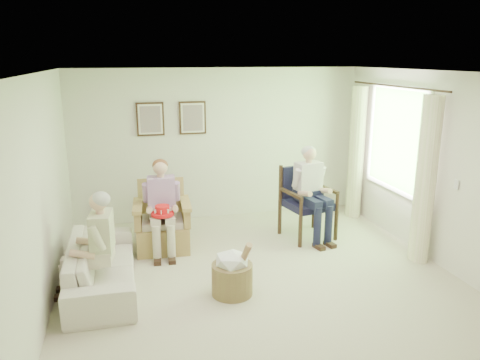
{
  "coord_description": "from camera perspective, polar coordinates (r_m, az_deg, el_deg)",
  "views": [
    {
      "loc": [
        -1.59,
        -5.09,
        2.77
      ],
      "look_at": [
        -0.0,
        1.24,
        1.05
      ],
      "focal_mm": 35.0,
      "sensor_mm": 36.0,
      "label": 1
    }
  ],
  "objects": [
    {
      "name": "floor",
      "position": [
        6.01,
        2.95,
        -12.7
      ],
      "size": [
        5.5,
        5.5,
        0.0
      ],
      "primitive_type": "plane",
      "color": "beige",
      "rests_on": "ground"
    },
    {
      "name": "back_wall",
      "position": [
        8.13,
        -2.6,
        4.35
      ],
      "size": [
        5.0,
        0.04,
        2.6
      ],
      "primitive_type": "cube",
      "color": "silver",
      "rests_on": "ground"
    },
    {
      "name": "front_wall",
      "position": [
        3.19,
        18.27,
        -13.51
      ],
      "size": [
        5.0,
        0.04,
        2.6
      ],
      "primitive_type": "cube",
      "color": "silver",
      "rests_on": "ground"
    },
    {
      "name": "left_wall",
      "position": [
        5.37,
        -23.29,
        -2.34
      ],
      "size": [
        0.04,
        5.5,
        2.6
      ],
      "primitive_type": "cube",
      "color": "silver",
      "rests_on": "ground"
    },
    {
      "name": "right_wall",
      "position": [
        6.69,
        24.05,
        0.78
      ],
      "size": [
        0.04,
        5.5,
        2.6
      ],
      "primitive_type": "cube",
      "color": "silver",
      "rests_on": "ground"
    },
    {
      "name": "ceiling",
      "position": [
        5.33,
        3.33,
        12.93
      ],
      "size": [
        5.0,
        5.5,
        0.02
      ],
      "primitive_type": "cube",
      "color": "white",
      "rests_on": "back_wall"
    },
    {
      "name": "window",
      "position": [
        7.57,
        18.54,
        5.01
      ],
      "size": [
        0.13,
        2.5,
        1.63
      ],
      "color": "#2D6B23",
      "rests_on": "right_wall"
    },
    {
      "name": "curtain_left",
      "position": [
        6.79,
        21.66,
        -0.08
      ],
      "size": [
        0.34,
        0.34,
        2.3
      ],
      "primitive_type": "cylinder",
      "color": "#F8E6C2",
      "rests_on": "ground"
    },
    {
      "name": "curtain_right",
      "position": [
        8.41,
        13.99,
        3.24
      ],
      "size": [
        0.34,
        0.34,
        2.3
      ],
      "primitive_type": "cylinder",
      "color": "#F8E6C2",
      "rests_on": "ground"
    },
    {
      "name": "framed_print_left",
      "position": [
        7.87,
        -10.88,
        7.29
      ],
      "size": [
        0.45,
        0.05,
        0.55
      ],
      "color": "#382114",
      "rests_on": "back_wall"
    },
    {
      "name": "framed_print_right",
      "position": [
        7.94,
        -5.8,
        7.55
      ],
      "size": [
        0.45,
        0.05,
        0.55
      ],
      "color": "#382114",
      "rests_on": "back_wall"
    },
    {
      "name": "wicker_armchair",
      "position": [
        7.07,
        -9.42,
        -5.72
      ],
      "size": [
        0.78,
        0.78,
        1.0
      ],
      "rotation": [
        0.0,
        0.0,
        -0.06
      ],
      "color": "tan",
      "rests_on": "ground"
    },
    {
      "name": "wood_armchair",
      "position": [
        7.46,
        8.03,
        -2.27
      ],
      "size": [
        0.71,
        0.67,
        1.1
      ],
      "rotation": [
        0.0,
        0.0,
        0.2
      ],
      "color": "black",
      "rests_on": "ground"
    },
    {
      "name": "sofa",
      "position": [
        6.09,
        -16.48,
        -9.89
      ],
      "size": [
        1.98,
        0.78,
        0.58
      ],
      "primitive_type": "imported",
      "rotation": [
        0.0,
        0.0,
        1.57
      ],
      "color": "beige",
      "rests_on": "ground"
    },
    {
      "name": "person_wicker",
      "position": [
        6.8,
        -9.49,
        -2.5
      ],
      "size": [
        0.4,
        0.63,
        1.33
      ],
      "rotation": [
        0.0,
        0.0,
        -0.06
      ],
      "color": "beige",
      "rests_on": "ground"
    },
    {
      "name": "person_dark",
      "position": [
        7.23,
        8.63,
        -0.74
      ],
      "size": [
        0.4,
        0.63,
        1.43
      ],
      "rotation": [
        0.0,
        0.0,
        0.2
      ],
      "color": "#181A35",
      "rests_on": "ground"
    },
    {
      "name": "person_sofa",
      "position": [
        5.73,
        -16.86,
        -7.03
      ],
      "size": [
        0.42,
        0.62,
        1.25
      ],
      "rotation": [
        0.0,
        0.0,
        -1.68
      ],
      "color": "beige",
      "rests_on": "ground"
    },
    {
      "name": "red_hat",
      "position": [
        6.63,
        -9.44,
        -3.81
      ],
      "size": [
        0.31,
        0.31,
        0.14
      ],
      "color": "red",
      "rests_on": "person_wicker"
    },
    {
      "name": "hatbox",
      "position": [
        5.68,
        -0.95,
        -11.18
      ],
      "size": [
        0.51,
        0.51,
        0.73
      ],
      "color": "tan",
      "rests_on": "ground"
    }
  ]
}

